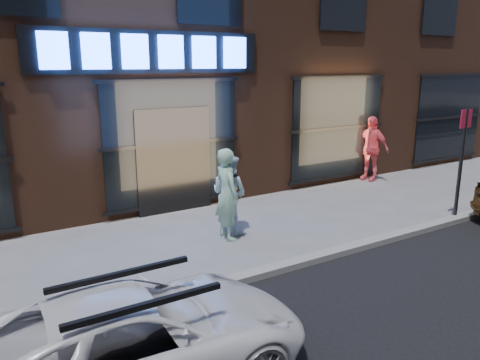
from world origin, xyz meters
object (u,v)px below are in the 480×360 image
object	(u,v)px
sign_post	(462,154)
man_bowtie	(227,194)
white_suv	(136,338)
man_cap	(229,194)
passerby	(370,148)

from	to	relation	value
sign_post	man_bowtie	bearing A→B (deg)	156.91
white_suv	sign_post	xyz separation A→B (m)	(7.81, 1.54, 0.95)
man_cap	sign_post	size ratio (longest dim) A/B	0.66
passerby	sign_post	world-z (taller)	sign_post
man_bowtie	white_suv	world-z (taller)	man_bowtie
man_cap	white_suv	bearing A→B (deg)	115.12
passerby	man_cap	bearing A→B (deg)	-89.53
passerby	white_suv	size ratio (longest dim) A/B	0.49
man_bowtie	passerby	distance (m)	6.25
man_cap	white_suv	size ratio (longest dim) A/B	0.42
passerby	sign_post	bearing A→B (deg)	-32.64
man_bowtie	man_cap	world-z (taller)	man_bowtie
man_bowtie	sign_post	bearing A→B (deg)	-107.49
passerby	white_suv	xyz separation A→B (m)	(-8.93, -5.14, -0.41)
passerby	sign_post	size ratio (longest dim) A/B	0.77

